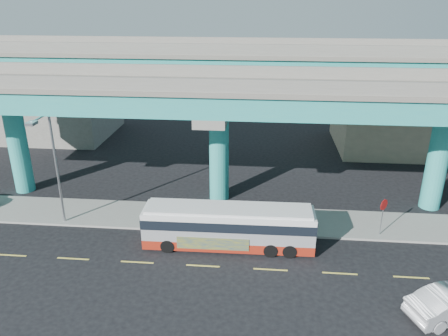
{
  "coord_description": "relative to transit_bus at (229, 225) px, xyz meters",
  "views": [
    {
      "loc": [
        3.31,
        -21.95,
        15.09
      ],
      "look_at": [
        0.85,
        4.0,
        4.59
      ],
      "focal_mm": 35.0,
      "sensor_mm": 36.0,
      "label": 1
    }
  ],
  "objects": [
    {
      "name": "building_beige",
      "position": [
        16.67,
        20.93,
        2.0
      ],
      "size": [
        14.0,
        10.23,
        7.0
      ],
      "color": "tan",
      "rests_on": "ground"
    },
    {
      "name": "viaduct",
      "position": [
        -1.33,
        7.06,
        7.63
      ],
      "size": [
        52.0,
        12.4,
        11.7
      ],
      "color": "teal",
      "rests_on": "ground"
    },
    {
      "name": "stop_sign",
      "position": [
        9.9,
        2.13,
        0.51
      ],
      "size": [
        0.59,
        0.56,
        2.59
      ],
      "rotation": [
        0.0,
        0.0,
        0.36
      ],
      "color": "gray",
      "rests_on": "sidewalk"
    },
    {
      "name": "transit_bus",
      "position": [
        0.0,
        0.0,
        0.0
      ],
      "size": [
        10.78,
        2.48,
        2.75
      ],
      "rotation": [
        0.0,
        0.0,
        0.02
      ],
      "color": "maroon",
      "rests_on": "ground"
    },
    {
      "name": "building_concrete",
      "position": [
        -21.33,
        21.95,
        2.99
      ],
      "size": [
        12.0,
        10.0,
        9.0
      ],
      "primitive_type": "cube",
      "color": "gray",
      "rests_on": "ground"
    },
    {
      "name": "street_lamp",
      "position": [
        -11.76,
        1.38,
        3.83
      ],
      "size": [
        0.5,
        2.59,
        8.01
      ],
      "color": "gray",
      "rests_on": "sidewalk"
    },
    {
      "name": "ground",
      "position": [
        -1.33,
        -2.05,
        -1.51
      ],
      "size": [
        120.0,
        120.0,
        0.0
      ],
      "primitive_type": "plane",
      "color": "black",
      "rests_on": "ground"
    },
    {
      "name": "lane_markings",
      "position": [
        -1.33,
        -2.35,
        -1.5
      ],
      "size": [
        58.0,
        0.12,
        0.01
      ],
      "color": "#D8C64C",
      "rests_on": "ground"
    },
    {
      "name": "sidewalk",
      "position": [
        -1.33,
        3.45,
        -1.43
      ],
      "size": [
        70.0,
        4.0,
        0.15
      ],
      "primitive_type": "cube",
      "color": "gray",
      "rests_on": "ground"
    }
  ]
}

